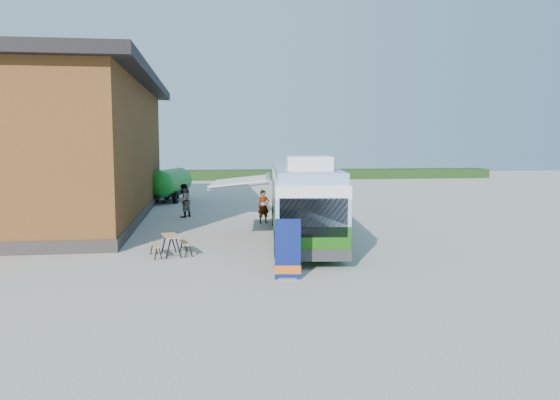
{
  "coord_description": "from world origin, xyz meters",
  "views": [
    {
      "loc": [
        -3.25,
        -20.16,
        4.03
      ],
      "look_at": [
        0.08,
        4.11,
        1.4
      ],
      "focal_mm": 35.0,
      "sensor_mm": 36.0,
      "label": 1
    }
  ],
  "objects": [
    {
      "name": "picnic_table",
      "position": [
        -4.49,
        -0.82,
        0.55
      ],
      "size": [
        1.54,
        1.43,
        0.74
      ],
      "rotation": [
        0.0,
        0.0,
        0.24
      ],
      "color": "tan",
      "rests_on": "ground"
    },
    {
      "name": "person_a",
      "position": [
        -0.41,
        6.55,
        0.82
      ],
      "size": [
        0.68,
        0.54,
        1.65
      ],
      "primitive_type": "imported",
      "rotation": [
        0.0,
        0.0,
        0.27
      ],
      "color": "#999999",
      "rests_on": "ground"
    },
    {
      "name": "bus",
      "position": [
        0.71,
        1.94,
        1.68
      ],
      "size": [
        3.71,
        11.67,
        3.52
      ],
      "rotation": [
        0.0,
        0.0,
        -0.11
      ],
      "color": "#1F6A11",
      "rests_on": "ground"
    },
    {
      "name": "barn",
      "position": [
        -10.5,
        10.0,
        3.59
      ],
      "size": [
        9.6,
        21.2,
        7.5
      ],
      "color": "brown",
      "rests_on": "ground"
    },
    {
      "name": "person_b",
      "position": [
        -4.42,
        9.17,
        0.89
      ],
      "size": [
        1.07,
        1.1,
        1.79
      ],
      "primitive_type": "imported",
      "rotation": [
        0.0,
        0.0,
        -2.25
      ],
      "color": "#999999",
      "rests_on": "ground"
    },
    {
      "name": "ground",
      "position": [
        0.0,
        0.0,
        0.0
      ],
      "size": [
        100.0,
        100.0,
        0.0
      ],
      "primitive_type": "plane",
      "color": "#BCB7AD",
      "rests_on": "ground"
    },
    {
      "name": "banner",
      "position": [
        -0.89,
        -4.67,
        0.74
      ],
      "size": [
        0.78,
        0.24,
        1.8
      ],
      "rotation": [
        0.0,
        0.0,
        -0.11
      ],
      "color": "#0B1657",
      "rests_on": "ground"
    },
    {
      "name": "hedge",
      "position": [
        8.0,
        38.0,
        0.5
      ],
      "size": [
        40.0,
        3.0,
        1.0
      ],
      "primitive_type": "cube",
      "color": "#264419",
      "rests_on": "ground"
    },
    {
      "name": "slurry_tanker",
      "position": [
        -5.56,
        17.18,
        1.26
      ],
      "size": [
        2.73,
        5.79,
        2.19
      ],
      "rotation": [
        0.0,
        0.0,
        -0.25
      ],
      "color": "#188421",
      "rests_on": "ground"
    },
    {
      "name": "awning",
      "position": [
        -1.65,
        1.97,
        2.57
      ],
      "size": [
        2.77,
        4.02,
        0.49
      ],
      "rotation": [
        0.0,
        0.0,
        -0.11
      ],
      "color": "white",
      "rests_on": "ground"
    }
  ]
}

